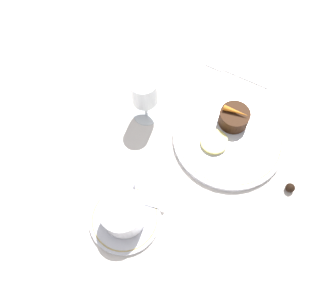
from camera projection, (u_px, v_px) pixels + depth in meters
The scene contains 11 objects.
ground_plane at pixel (206, 144), 0.77m from camera, with size 3.00×3.00×0.00m, color white.
dinner_plate at pixel (229, 137), 0.77m from camera, with size 0.26×0.26×0.01m.
saucer at pixel (125, 218), 0.69m from camera, with size 0.15×0.15×0.01m.
coffee_cup at pixel (123, 213), 0.65m from camera, with size 0.12×0.09×0.07m.
spoon at pixel (133, 200), 0.70m from camera, with size 0.02×0.12×0.00m.
wine_glass at pixel (144, 94), 0.73m from camera, with size 0.07×0.07×0.13m.
fork at pixel (230, 71), 0.86m from camera, with size 0.05×0.18×0.01m.
dessert_cake at pixel (234, 117), 0.77m from camera, with size 0.07×0.07×0.04m.
carrot_garnish at pixel (236, 112), 0.74m from camera, with size 0.02×0.06×0.01m.
pineapple_slice at pixel (214, 142), 0.75m from camera, with size 0.06×0.06×0.01m.
chocolate_truffle at pixel (290, 188), 0.71m from camera, with size 0.02×0.02×0.02m.
Camera 1 is at (-0.36, -0.02, 0.69)m, focal length 35.00 mm.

